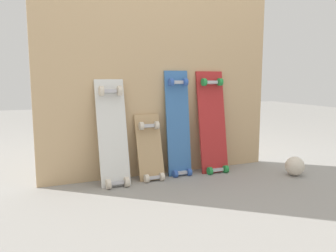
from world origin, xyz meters
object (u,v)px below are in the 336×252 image
(skateboard_natural, at_px, (150,152))
(skateboard_blue, at_px, (178,128))
(skateboard_red, at_px, (213,126))
(rubber_ball, at_px, (295,166))
(skateboard_white, at_px, (113,137))

(skateboard_natural, xyz_separation_m, skateboard_blue, (0.24, 0.03, 0.16))
(skateboard_blue, height_order, skateboard_red, skateboard_blue)
(skateboard_blue, relative_size, rubber_ball, 5.94)
(skateboard_blue, height_order, rubber_ball, skateboard_blue)
(skateboard_blue, bearing_deg, skateboard_natural, -173.07)
(skateboard_white, xyz_separation_m, skateboard_natural, (0.28, 0.01, -0.13))
(skateboard_white, distance_m, skateboard_red, 0.81)
(skateboard_natural, bearing_deg, rubber_ball, -18.68)
(skateboard_red, height_order, rubber_ball, skateboard_red)
(skateboard_blue, xyz_separation_m, skateboard_red, (0.29, -0.02, -0.00))
(skateboard_natural, xyz_separation_m, skateboard_red, (0.53, 0.01, 0.16))
(skateboard_blue, distance_m, rubber_ball, 0.94)
(skateboard_blue, xyz_separation_m, rubber_ball, (0.81, -0.38, -0.29))
(skateboard_natural, height_order, rubber_ball, skateboard_natural)
(skateboard_white, distance_m, skateboard_natural, 0.31)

